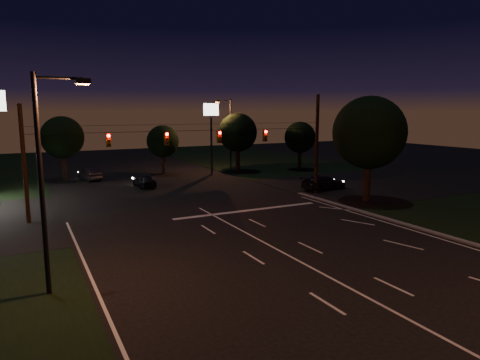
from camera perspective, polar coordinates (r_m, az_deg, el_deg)
ground at (r=21.84m, az=8.60°, el=-11.03°), size 140.00×140.00×0.00m
cross_street_right at (r=46.34m, az=17.17°, el=-0.57°), size 20.00×16.00×0.02m
center_line at (r=17.73m, az=20.48°, el=-16.45°), size 0.14×40.00×0.01m
stop_bar at (r=32.74m, az=1.09°, el=-4.07°), size 12.00×0.50×0.01m
utility_pole_right at (r=40.42m, az=10.01°, el=-1.68°), size 0.30×0.30×9.00m
utility_pole_left at (r=32.44m, az=-26.32°, el=-5.18°), size 0.28×0.28×8.00m
signal_span at (r=33.83m, az=-6.20°, el=5.72°), size 24.00×0.40×1.56m
pole_sign_right at (r=50.73m, az=-3.87°, el=7.71°), size 1.80×0.30×8.40m
street_light_left at (r=18.71m, az=-24.31°, el=1.42°), size 2.20×0.35×9.00m
street_light_right_far at (r=53.93m, az=-1.52°, el=6.76°), size 2.20×0.35×9.00m
tree_right_near at (r=37.08m, az=16.69°, el=5.96°), size 6.00×6.00×8.76m
tree_far_b at (r=50.93m, az=-22.59°, el=5.21°), size 4.60×4.60×6.98m
tree_far_c at (r=52.04m, az=-10.27°, el=5.05°), size 3.80×3.80×5.86m
tree_far_d at (r=53.52m, az=-0.36°, el=6.29°), size 4.80×4.80×7.30m
tree_far_e at (r=55.94m, az=7.96°, el=5.60°), size 4.00×4.00×6.18m
car_oncoming_a at (r=43.66m, az=-12.64°, el=-0.10°), size 1.72×3.86×1.29m
car_oncoming_b at (r=49.67m, az=-19.36°, el=0.73°), size 2.15×4.22×1.33m
car_cross at (r=41.90m, az=11.12°, el=-0.36°), size 4.96×2.42×1.39m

